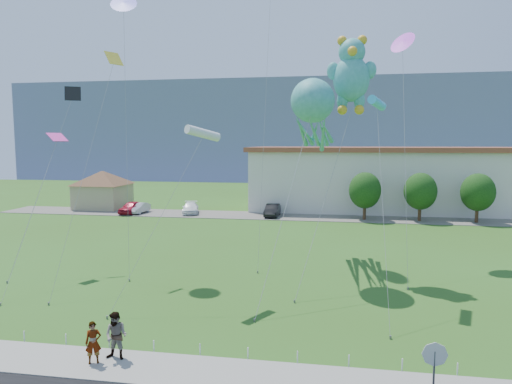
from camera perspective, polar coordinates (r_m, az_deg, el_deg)
ground at (r=21.45m, az=-8.66°, el=-17.86°), size 160.00×160.00×0.00m
sidewalk at (r=19.09m, az=-11.40°, el=-20.92°), size 80.00×2.50×0.10m
parking_strip at (r=54.65m, az=2.77°, el=-3.02°), size 70.00×6.00×0.06m
hill_ridge at (r=138.80m, az=6.89°, el=7.62°), size 160.00×50.00×25.00m
pavilion at (r=64.40m, az=-18.61°, el=0.73°), size 9.20×9.20×5.00m
warehouse at (r=65.82m, az=26.89°, el=1.46°), size 61.00×15.00×8.20m
stop_sign at (r=16.27m, az=21.41°, el=-19.10°), size 0.80×0.07×2.50m
rope_fence at (r=20.22m, az=-9.88°, el=-18.64°), size 26.05×0.05×0.50m
tree_near at (r=53.01m, az=13.46°, el=0.19°), size 3.60×3.60×5.47m
tree_mid at (r=53.77m, az=19.85°, el=0.08°), size 3.60×3.60×5.47m
tree_far at (r=55.18m, az=25.99°, el=-0.03°), size 3.60×3.60×5.47m
pedestrian_left at (r=19.82m, az=-19.67°, el=-17.30°), size 0.72×0.62×1.66m
pedestrian_right at (r=19.82m, az=-17.08°, el=-16.81°), size 0.97×0.78×1.92m
parked_car_red at (r=58.54m, az=-15.31°, el=-1.87°), size 2.01×4.43×1.48m
parked_car_silver at (r=58.45m, az=-14.40°, el=-1.96°), size 1.59×3.90×1.26m
parked_car_white at (r=56.97m, az=-8.20°, el=-2.00°), size 3.01×4.95×1.34m
parked_car_black at (r=54.23m, az=2.06°, el=-2.29°), size 1.57×4.40×1.44m
octopus_kite at (r=31.04m, az=7.18°, el=9.47°), size 3.78×15.83×12.77m
teddy_bear_kite at (r=31.60m, az=11.84°, el=14.34°), size 4.72×8.15×15.70m
small_kite_cyan at (r=27.01m, az=14.91°, el=10.49°), size 0.55×7.83×11.39m
small_kite_purple at (r=37.92m, az=17.87°, el=16.89°), size 1.80×10.31×17.06m
small_kite_white at (r=25.64m, az=-6.75°, el=7.13°), size 4.10×5.50×9.68m
small_kite_pink at (r=33.32m, az=-24.13°, el=4.57°), size 1.73×8.18×9.54m
small_kite_yellow at (r=32.25m, az=-18.15°, el=12.57°), size 1.29×8.58×14.82m
small_kite_blue at (r=34.89m, az=-16.22°, el=21.05°), size 2.78×4.97×18.96m
small_kite_black at (r=35.54m, az=-22.68°, el=9.04°), size 1.98×6.85×12.70m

